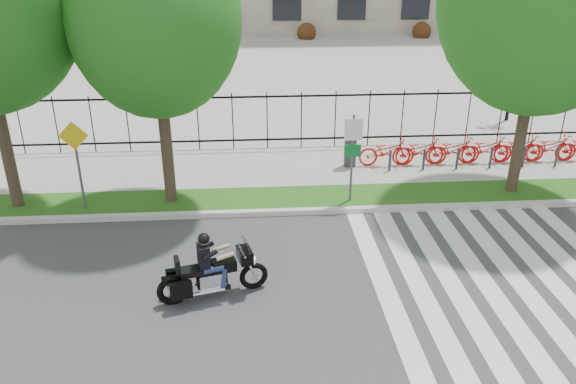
{
  "coord_description": "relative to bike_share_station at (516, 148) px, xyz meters",
  "views": [
    {
      "loc": [
        -0.63,
        -9.7,
        6.87
      ],
      "look_at": [
        0.28,
        3.0,
        1.17
      ],
      "focal_mm": 35.0,
      "sensor_mm": 36.0,
      "label": 1
    }
  ],
  "objects": [
    {
      "name": "grass_verge",
      "position": [
        -8.13,
        -2.25,
        -0.56
      ],
      "size": [
        60.0,
        1.5,
        0.15
      ],
      "primitive_type": "cube",
      "color": "#214D13",
      "rests_on": "ground"
    },
    {
      "name": "street_tree_1",
      "position": [
        -11.03,
        -2.25,
        4.47
      ],
      "size": [
        4.35,
        4.35,
        7.47
      ],
      "color": "#38291E",
      "rests_on": "grass_verge"
    },
    {
      "name": "sidewalk",
      "position": [
        -8.13,
        0.25,
        -0.56
      ],
      "size": [
        60.0,
        3.5,
        0.15
      ],
      "primitive_type": "cube",
      "color": "#9D9A92",
      "rests_on": "ground"
    },
    {
      "name": "sign_pole_regulatory",
      "position": [
        -5.96,
        -2.62,
        1.11
      ],
      "size": [
        0.5,
        0.09,
        2.5
      ],
      "color": "#59595B",
      "rests_on": "grass_verge"
    },
    {
      "name": "motorcycle_rider",
      "position": [
        -9.61,
        -6.85,
        -0.02
      ],
      "size": [
        2.32,
        1.02,
        1.83
      ],
      "color": "black",
      "rests_on": "ground"
    },
    {
      "name": "lamp_post_right",
      "position": [
        1.87,
        4.8,
        2.57
      ],
      "size": [
        1.06,
        0.7,
        4.25
      ],
      "color": "black",
      "rests_on": "ground"
    },
    {
      "name": "bike_share_station",
      "position": [
        0.0,
        0.0,
        0.0
      ],
      "size": [
        11.08,
        0.86,
        1.5
      ],
      "color": "#2D2D33",
      "rests_on": "sidewalk"
    },
    {
      "name": "plaza",
      "position": [
        -8.13,
        17.8,
        -0.58
      ],
      "size": [
        80.0,
        34.0,
        0.1
      ],
      "primitive_type": "cube",
      "color": "#9D9A92",
      "rests_on": "ground"
    },
    {
      "name": "iron_fence",
      "position": [
        -8.13,
        2.0,
        0.52
      ],
      "size": [
        30.0,
        0.06,
        2.0
      ],
      "primitive_type": null,
      "color": "black",
      "rests_on": "sidewalk"
    },
    {
      "name": "crosswalk_stripes",
      "position": [
        -3.3,
        -7.2,
        -0.63
      ],
      "size": [
        5.7,
        8.0,
        0.01
      ],
      "primitive_type": null,
      "color": "silver",
      "rests_on": "ground"
    },
    {
      "name": "curb",
      "position": [
        -8.13,
        -3.1,
        -0.56
      ],
      "size": [
        60.0,
        0.2,
        0.15
      ],
      "primitive_type": "cube",
      "color": "beige",
      "rests_on": "ground"
    },
    {
      "name": "ground",
      "position": [
        -8.13,
        -7.2,
        -0.63
      ],
      "size": [
        120.0,
        120.0,
        0.0
      ],
      "primitive_type": "plane",
      "color": "#3B3B3E",
      "rests_on": "ground"
    },
    {
      "name": "sign_pole_warning",
      "position": [
        -13.34,
        -2.62,
        1.11
      ],
      "size": [
        0.78,
        0.09,
        2.49
      ],
      "color": "#59595B",
      "rests_on": "grass_verge"
    }
  ]
}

